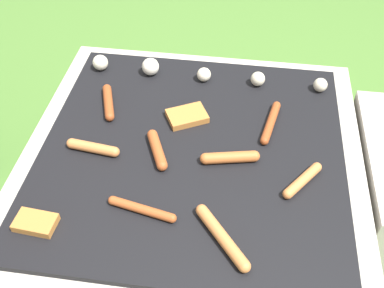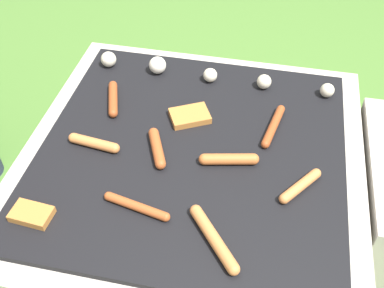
% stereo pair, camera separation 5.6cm
% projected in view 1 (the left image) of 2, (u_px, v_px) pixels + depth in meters
% --- Properties ---
extents(ground_plane, '(14.00, 14.00, 0.00)m').
position_uv_depth(ground_plane, '(192.00, 229.00, 1.52)').
color(ground_plane, '#47702D').
extents(grill, '(0.94, 0.94, 0.39)m').
position_uv_depth(grill, '(192.00, 193.00, 1.38)').
color(grill, '#B2AA9E').
rests_on(grill, ground_plane).
extents(sausage_front_center, '(0.07, 0.15, 0.03)m').
position_uv_depth(sausage_front_center, '(108.00, 102.00, 1.36)').
color(sausage_front_center, '#93421E').
rests_on(sausage_front_center, grill).
extents(sausage_mid_right, '(0.10, 0.13, 0.03)m').
position_uv_depth(sausage_mid_right, '(303.00, 180.00, 1.15)').
color(sausage_mid_right, '#C6753D').
rests_on(sausage_mid_right, grill).
extents(sausage_front_left, '(0.14, 0.16, 0.03)m').
position_uv_depth(sausage_front_left, '(222.00, 237.00, 1.03)').
color(sausage_front_left, '#C6753D').
rests_on(sausage_front_left, grill).
extents(sausage_mid_left, '(0.06, 0.18, 0.02)m').
position_uv_depth(sausage_mid_left, '(271.00, 122.00, 1.30)').
color(sausage_mid_left, '#93421E').
rests_on(sausage_mid_left, grill).
extents(sausage_back_left, '(0.18, 0.05, 0.02)m').
position_uv_depth(sausage_back_left, '(142.00, 209.00, 1.08)').
color(sausage_back_left, '#A34C23').
rests_on(sausage_back_left, grill).
extents(sausage_back_right, '(0.15, 0.04, 0.03)m').
position_uv_depth(sausage_back_right, '(93.00, 148.00, 1.22)').
color(sausage_back_right, '#C6753D').
rests_on(sausage_back_right, grill).
extents(sausage_front_right, '(0.08, 0.14, 0.03)m').
position_uv_depth(sausage_front_right, '(157.00, 150.00, 1.22)').
color(sausage_front_right, '#A34C23').
rests_on(sausage_front_right, grill).
extents(sausage_back_center, '(0.16, 0.06, 0.03)m').
position_uv_depth(sausage_back_center, '(230.00, 157.00, 1.20)').
color(sausage_back_center, '#B7602D').
rests_on(sausage_back_center, grill).
extents(bread_slice_right, '(0.14, 0.12, 0.02)m').
position_uv_depth(bread_slice_right, '(187.00, 116.00, 1.32)').
color(bread_slice_right, '#B27033').
rests_on(bread_slice_right, grill).
extents(bread_slice_center, '(0.10, 0.07, 0.02)m').
position_uv_depth(bread_slice_center, '(36.00, 223.00, 1.06)').
color(bread_slice_center, '#B27033').
rests_on(bread_slice_center, grill).
extents(mushroom_row, '(0.76, 0.06, 0.06)m').
position_uv_depth(mushroom_row, '(188.00, 71.00, 1.45)').
color(mushroom_row, beige).
rests_on(mushroom_row, grill).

